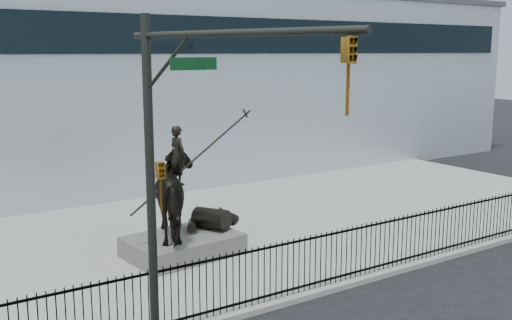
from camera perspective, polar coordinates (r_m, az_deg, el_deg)
ground at (r=16.71m, az=13.86°, el=-12.18°), size 120.00×120.00×0.00m
plaza at (r=21.73m, az=0.15°, el=-6.35°), size 30.00×12.00×0.15m
building at (r=32.50m, az=-12.71°, el=6.89°), size 44.00×14.00×9.00m
picket_fence at (r=17.21m, az=10.91°, el=-8.19°), size 22.10×0.10×1.50m
statue_plinth at (r=18.63m, az=-6.98°, el=-8.06°), size 3.49×2.57×0.62m
equestrian_statue at (r=18.23m, az=-6.93°, el=-3.26°), size 4.19×2.80×3.56m
traffic_signal_left at (r=11.06m, az=-7.16°, el=-1.67°), size 1.52×4.84×7.00m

